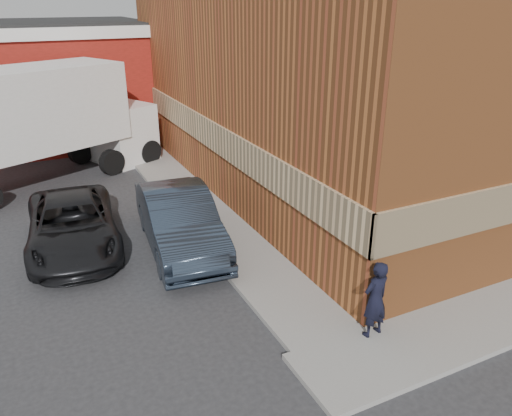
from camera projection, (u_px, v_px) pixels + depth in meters
name	position (u px, v px, depth m)	size (l,w,h in m)	color
ground	(304.00, 352.00, 10.14)	(90.00, 90.00, 0.00)	#28282B
brick_building	(377.00, 52.00, 19.17)	(14.25, 18.25, 9.36)	#A65A2A
sidewalk_west	(188.00, 197.00, 17.80)	(1.80, 18.00, 0.12)	gray
man	(375.00, 299.00, 10.16)	(0.62, 0.41, 1.71)	black
sedan	(180.00, 221.00, 14.00)	(1.80, 5.17, 1.70)	#273241
suv_a	(72.00, 225.00, 14.07)	(2.39, 5.18, 1.44)	black
box_truck	(51.00, 116.00, 18.77)	(9.10, 5.99, 4.35)	white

